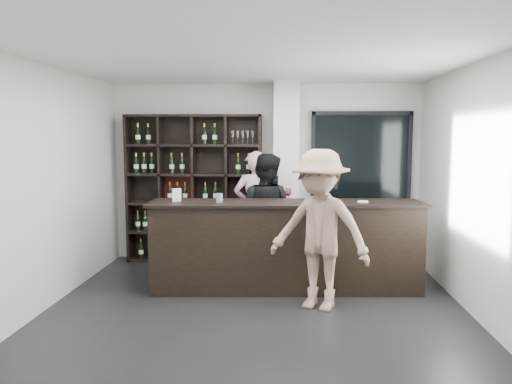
# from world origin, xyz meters

# --- Properties ---
(floor) EXTENTS (5.00, 5.50, 0.01)m
(floor) POSITION_xyz_m (0.00, 0.00, -0.01)
(floor) COLOR black
(floor) RESTS_ON ground
(wine_shelf) EXTENTS (2.20, 0.35, 2.40)m
(wine_shelf) POSITION_xyz_m (-1.15, 2.57, 1.20)
(wine_shelf) COLOR black
(wine_shelf) RESTS_ON floor
(structural_column) EXTENTS (0.40, 0.40, 2.90)m
(structural_column) POSITION_xyz_m (0.35, 2.47, 1.45)
(structural_column) COLOR silver
(structural_column) RESTS_ON floor
(glass_panel) EXTENTS (1.60, 0.08, 2.10)m
(glass_panel) POSITION_xyz_m (1.55, 2.69, 1.40)
(glass_panel) COLOR black
(glass_panel) RESTS_ON floor
(tasting_counter) EXTENTS (3.62, 0.74, 1.19)m
(tasting_counter) POSITION_xyz_m (0.35, 1.10, 0.60)
(tasting_counter) COLOR black
(tasting_counter) RESTS_ON floor
(taster_pink) EXTENTS (0.76, 0.59, 1.82)m
(taster_pink) POSITION_xyz_m (-0.15, 2.40, 0.91)
(taster_pink) COLOR beige
(taster_pink) RESTS_ON floor
(taster_black) EXTENTS (1.07, 0.96, 1.81)m
(taster_black) POSITION_xyz_m (0.04, 1.85, 0.90)
(taster_black) COLOR black
(taster_black) RESTS_ON floor
(customer) EXTENTS (1.42, 1.16, 1.91)m
(customer) POSITION_xyz_m (0.75, 0.40, 0.95)
(customer) COLOR #987B65
(customer) RESTS_ON floor
(wine_glass) EXTENTS (0.12, 0.12, 0.22)m
(wine_glass) POSITION_xyz_m (0.38, 0.98, 1.30)
(wine_glass) COLOR white
(wine_glass) RESTS_ON tasting_counter
(spit_cup) EXTENTS (0.09, 0.09, 0.12)m
(spit_cup) POSITION_xyz_m (-0.52, 0.99, 1.25)
(spit_cup) COLOR silver
(spit_cup) RESTS_ON tasting_counter
(napkin_stack) EXTENTS (0.15, 0.15, 0.02)m
(napkin_stack) POSITION_xyz_m (1.35, 1.10, 1.20)
(napkin_stack) COLOR white
(napkin_stack) RESTS_ON tasting_counter
(card_stand) EXTENTS (0.13, 0.10, 0.17)m
(card_stand) POSITION_xyz_m (-1.10, 1.06, 1.28)
(card_stand) COLOR white
(card_stand) RESTS_ON tasting_counter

